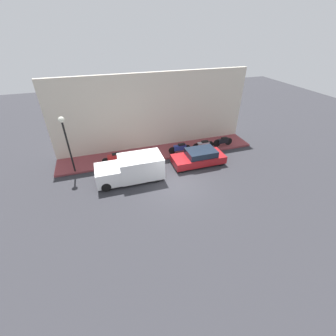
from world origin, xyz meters
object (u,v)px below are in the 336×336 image
object	(u,v)px
delivery_van	(131,169)
motorcycle_red	(115,158)
scooter_silver	(203,145)
motorcycle_blue	(180,148)
motorcycle_black	(223,141)
parked_car	(199,157)
streetlamp	(65,133)

from	to	relation	value
delivery_van	motorcycle_red	world-z (taller)	delivery_van
delivery_van	scooter_silver	distance (m)	7.17
delivery_van	motorcycle_blue	bearing A→B (deg)	-62.34
scooter_silver	motorcycle_blue	size ratio (longest dim) A/B	0.99
scooter_silver	motorcycle_black	xyz separation A→B (m)	(0.02, -1.93, 0.02)
parked_car	delivery_van	world-z (taller)	delivery_van
scooter_silver	motorcycle_blue	world-z (taller)	motorcycle_blue
scooter_silver	streetlamp	distance (m)	10.98
delivery_van	motorcycle_black	size ratio (longest dim) A/B	2.52
delivery_van	scooter_silver	bearing A→B (deg)	-70.27
motorcycle_red	streetlamp	bearing A→B (deg)	94.75
parked_car	scooter_silver	distance (m)	2.34
motorcycle_red	motorcycle_blue	distance (m)	5.46
scooter_silver	motorcycle_blue	distance (m)	2.18
parked_car	scooter_silver	bearing A→B (deg)	-33.77
parked_car	delivery_van	xyz separation A→B (m)	(-0.48, 5.45, 0.30)
delivery_van	motorcycle_blue	distance (m)	5.16
parked_car	motorcycle_red	size ratio (longest dim) A/B	2.09
motorcycle_red	streetlamp	size ratio (longest dim) A/B	0.47
motorcycle_blue	motorcycle_black	size ratio (longest dim) A/B	1.08
delivery_van	motorcycle_blue	size ratio (longest dim) A/B	2.35
motorcycle_red	scooter_silver	xyz separation A→B (m)	(0.06, -7.65, -0.03)
motorcycle_blue	streetlamp	distance (m)	8.87
motorcycle_red	scooter_silver	bearing A→B (deg)	-89.58
motorcycle_black	delivery_van	bearing A→B (deg)	105.68
motorcycle_blue	parked_car	bearing A→B (deg)	-155.20
motorcycle_blue	motorcycle_black	bearing A→B (deg)	-89.38
scooter_silver	motorcycle_red	bearing A→B (deg)	90.42
delivery_van	motorcycle_blue	world-z (taller)	delivery_van
delivery_van	motorcycle_red	bearing A→B (deg)	20.91
scooter_silver	motorcycle_black	world-z (taller)	motorcycle_black
parked_car	scooter_silver	size ratio (longest dim) A/B	2.11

